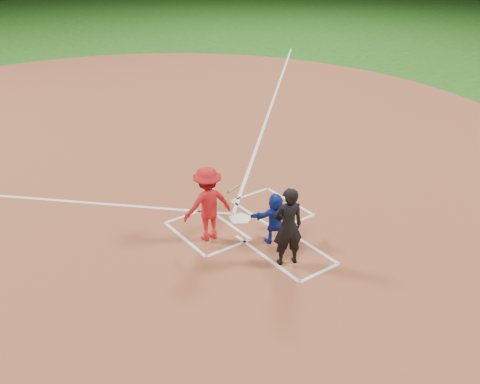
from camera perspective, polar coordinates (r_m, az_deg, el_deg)
ground at (r=13.12m, az=0.03°, el=-2.93°), size 120.00×120.00×0.00m
home_plate_dirt at (r=17.85m, az=-11.40°, el=4.87°), size 28.00×28.00×0.01m
home_plate at (r=13.11m, az=0.03°, el=-2.85°), size 0.60×0.60×0.02m
catcher at (r=11.95m, az=3.78°, el=-2.80°), size 1.16×0.76×1.20m
umpire at (r=11.08m, az=5.13°, el=-3.69°), size 0.75×0.62×1.77m
chalk_markings at (r=17.24m, az=-10.38°, el=4.21°), size 28.35×17.32×0.01m
batter_at_plate at (r=11.93m, az=-3.45°, el=-1.28°), size 1.56×0.84×1.76m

